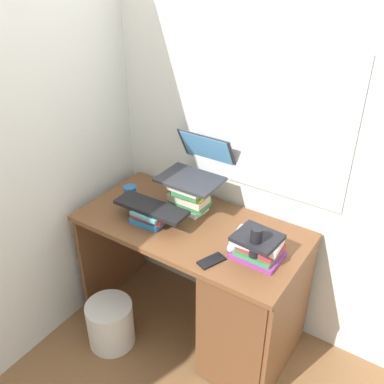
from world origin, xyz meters
TOP-DOWN VIEW (x-y plane):
  - ground_plane at (0.00, 0.00)m, footprint 6.00×6.00m
  - wall_back at (0.00, 0.36)m, footprint 6.00×0.06m
  - wall_left at (-0.72, 0.00)m, footprint 0.05×6.00m
  - desk at (0.32, -0.02)m, footprint 1.26×0.63m
  - book_stack_tall at (-0.08, 0.11)m, footprint 0.22×0.19m
  - book_stack_keyboard_riser at (-0.20, -0.10)m, footprint 0.21×0.17m
  - book_stack_side at (0.42, -0.04)m, footprint 0.25×0.21m
  - laptop at (-0.08, 0.19)m, footprint 0.34×0.36m
  - keyboard at (-0.20, -0.10)m, footprint 0.42×0.15m
  - computer_mouse at (0.30, -0.06)m, footprint 0.06×0.10m
  - mug at (-0.44, 0.02)m, footprint 0.11×0.08m
  - water_bottle at (0.43, -0.10)m, footprint 0.06×0.06m
  - cell_phone at (0.26, -0.20)m, footprint 0.11×0.15m
  - wastebasket at (-0.33, -0.38)m, footprint 0.28×0.28m

SIDE VIEW (x-z plane):
  - ground_plane at x=0.00m, z-range 0.00..0.00m
  - wastebasket at x=-0.33m, z-range 0.00..0.29m
  - desk at x=0.32m, z-range 0.03..0.81m
  - cell_phone at x=0.26m, z-range 0.77..0.78m
  - computer_mouse at x=0.30m, z-range 0.77..0.81m
  - book_stack_keyboard_riser at x=-0.20m, z-range 0.78..0.86m
  - mug at x=-0.44m, z-range 0.77..0.87m
  - book_stack_side at x=0.42m, z-range 0.77..0.91m
  - keyboard at x=-0.20m, z-range 0.86..0.88m
  - book_stack_tall at x=-0.08m, z-range 0.78..0.98m
  - water_bottle at x=0.43m, z-range 0.77..0.98m
  - laptop at x=-0.08m, z-range 0.92..1.14m
  - wall_left at x=-0.72m, z-range 0.00..2.60m
  - wall_back at x=0.00m, z-range 0.00..2.60m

